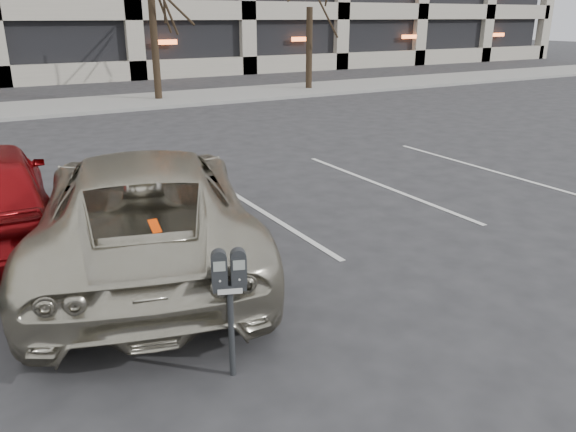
{
  "coord_description": "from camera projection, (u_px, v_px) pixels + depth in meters",
  "views": [
    {
      "loc": [
        -2.78,
        -6.05,
        3.19
      ],
      "look_at": [
        0.07,
        -1.09,
        1.14
      ],
      "focal_mm": 35.0,
      "sensor_mm": 36.0,
      "label": 1
    }
  ],
  "objects": [
    {
      "name": "sidewalk",
      "position": [
        52.0,
        108.0,
        20.36
      ],
      "size": [
        80.0,
        4.0,
        0.12
      ],
      "primitive_type": "cube",
      "color": "gray",
      "rests_on": "ground"
    },
    {
      "name": "suv_silver",
      "position": [
        145.0,
        208.0,
        7.43
      ],
      "size": [
        4.02,
        6.15,
        1.58
      ],
      "rotation": [
        0.0,
        0.0,
        2.87
      ],
      "color": "#B5AE9A",
      "rests_on": "ground"
    },
    {
      "name": "parking_meter",
      "position": [
        229.0,
        283.0,
        4.97
      ],
      "size": [
        0.34,
        0.22,
        1.25
      ],
      "rotation": [
        0.0,
        0.0,
        -0.36
      ],
      "color": "black",
      "rests_on": "ground"
    },
    {
      "name": "ground",
      "position": [
        242.0,
        275.0,
        7.32
      ],
      "size": [
        140.0,
        140.0,
        0.0
      ],
      "primitive_type": "plane",
      "color": "#28282B",
      "rests_on": "ground"
    },
    {
      "name": "stall_lines",
      "position": [
        93.0,
        238.0,
        8.54
      ],
      "size": [
        16.9,
        5.2,
        0.0
      ],
      "color": "silver",
      "rests_on": "ground"
    }
  ]
}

